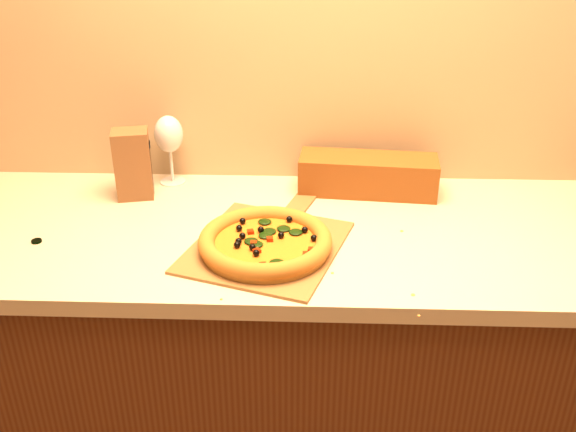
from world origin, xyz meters
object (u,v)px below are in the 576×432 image
at_px(pizza, 265,242).
at_px(wine_glass, 169,136).
at_px(pizza_peel, 268,244).
at_px(dark_jar, 135,168).

xyz_separation_m(pizza, wine_glass, (-0.30, 0.39, 0.12)).
distance_m(pizza_peel, dark_jar, 0.48).
relative_size(pizza_peel, dark_jar, 3.51).
distance_m(pizza_peel, wine_glass, 0.49).
bearing_deg(pizza_peel, dark_jar, 162.71).
bearing_deg(dark_jar, pizza_peel, -35.49).
xyz_separation_m(pizza_peel, pizza, (-0.00, -0.03, 0.02)).
bearing_deg(wine_glass, pizza_peel, -49.75).
bearing_deg(wine_glass, dark_jar, -134.97).
relative_size(pizza_peel, pizza, 1.71).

